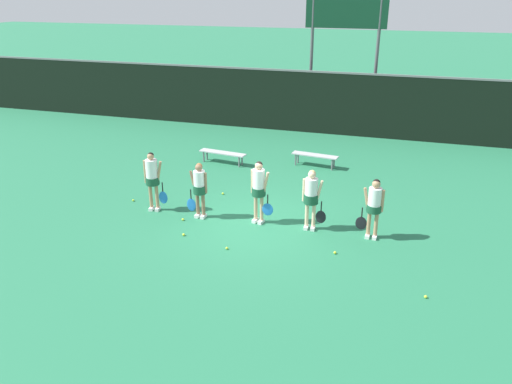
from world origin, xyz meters
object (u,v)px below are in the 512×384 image
at_px(player_0, 152,177).
at_px(tennis_ball_8, 133,200).
at_px(player_2, 259,187).
at_px(tennis_ball_2, 335,253).
at_px(tennis_ball_3, 426,297).
at_px(bench_courtside, 223,154).
at_px(player_1, 199,186).
at_px(tennis_ball_4, 227,248).
at_px(tennis_ball_7, 203,190).
at_px(tennis_ball_1, 255,205).
at_px(player_3, 311,195).
at_px(tennis_ball_5, 184,235).
at_px(bench_far, 315,156).
at_px(tennis_ball_6, 223,194).
at_px(scoreboard, 346,20).
at_px(player_4, 374,204).
at_px(tennis_ball_0, 183,219).

relative_size(player_0, tennis_ball_8, 26.88).
distance_m(player_2, tennis_ball_2, 2.81).
bearing_deg(tennis_ball_2, tennis_ball_3, -31.85).
height_order(bench_courtside, player_0, player_0).
height_order(player_1, tennis_ball_8, player_1).
xyz_separation_m(player_0, tennis_ball_3, (7.68, -2.41, -1.03)).
distance_m(bench_courtside, tennis_ball_3, 10.06).
bearing_deg(tennis_ball_4, tennis_ball_7, 121.41).
distance_m(tennis_ball_2, tennis_ball_7, 5.52).
relative_size(player_1, tennis_ball_4, 24.73).
height_order(tennis_ball_1, tennis_ball_3, tennis_ball_1).
distance_m(player_2, tennis_ball_1, 1.52).
relative_size(player_3, tennis_ball_3, 25.43).
xyz_separation_m(bench_courtside, tennis_ball_5, (1.09, -5.85, -0.34)).
distance_m(bench_far, tennis_ball_6, 4.21).
distance_m(player_2, player_3, 1.46).
bearing_deg(tennis_ball_3, player_1, 159.22).
bearing_deg(tennis_ball_3, bench_courtside, 136.13).
bearing_deg(tennis_ball_8, scoreboard, 64.91).
xyz_separation_m(player_3, tennis_ball_5, (-3.14, -1.41, -0.97)).
xyz_separation_m(tennis_ball_1, tennis_ball_3, (4.90, -3.53, -0.00)).
relative_size(player_4, tennis_ball_2, 23.13).
height_order(bench_courtside, player_3, player_3).
relative_size(tennis_ball_2, tennis_ball_7, 1.00).
xyz_separation_m(player_2, tennis_ball_0, (-2.09, -0.54, -1.04)).
distance_m(bench_courtside, tennis_ball_2, 7.61).
height_order(scoreboard, tennis_ball_2, scoreboard).
height_order(bench_courtside, bench_far, bench_far).
xyz_separation_m(player_4, tennis_ball_3, (1.37, -2.49, -0.94)).
bearing_deg(tennis_ball_4, tennis_ball_1, 92.08).
bearing_deg(tennis_ball_5, tennis_ball_2, 3.13).
relative_size(bench_courtside, player_0, 1.04).
height_order(tennis_ball_6, tennis_ball_8, same).
height_order(player_4, tennis_ball_2, player_4).
xyz_separation_m(scoreboard, tennis_ball_7, (-3.10, -8.97, -4.79)).
height_order(tennis_ball_0, tennis_ball_3, tennis_ball_0).
bearing_deg(player_0, tennis_ball_1, 13.86).
xyz_separation_m(player_3, tennis_ball_7, (-3.86, 1.64, -0.97)).
bearing_deg(player_2, tennis_ball_7, 155.57).
bearing_deg(tennis_ball_1, tennis_ball_5, -117.51).
bearing_deg(tennis_ball_7, tennis_ball_6, -4.78).
distance_m(scoreboard, player_1, 11.71).
bearing_deg(tennis_ball_5, bench_courtside, 100.51).
xyz_separation_m(player_1, tennis_ball_2, (4.04, -1.02, -0.93)).
bearing_deg(player_3, player_1, -178.57).
height_order(player_0, tennis_ball_5, player_0).
relative_size(bench_far, tennis_ball_4, 26.17).
height_order(bench_far, tennis_ball_5, bench_far).
height_order(tennis_ball_0, tennis_ball_5, tennis_ball_5).
distance_m(scoreboard, tennis_ball_7, 10.63).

